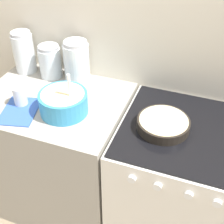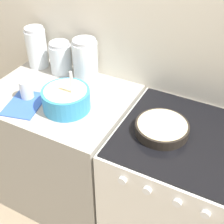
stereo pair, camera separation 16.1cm
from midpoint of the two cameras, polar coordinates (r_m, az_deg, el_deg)
wall_back at (r=1.80m, az=9.64°, el=13.13°), size 4.66×0.05×2.40m
countertop_cabinet at (r=2.12m, az=-6.49°, el=-6.94°), size 0.83×0.65×0.90m
stove at (r=1.93m, az=13.99°, el=-14.36°), size 0.69×0.67×0.90m
mixing_bowl at (r=1.69m, az=-5.70°, el=2.46°), size 0.26×0.26×0.24m
baking_pan at (r=1.58m, az=12.02°, el=-2.99°), size 0.27×0.27×0.05m
storage_jar_left at (r=2.10m, az=-11.38°, el=11.02°), size 0.13×0.13×0.27m
storage_jar_middle at (r=2.01m, az=-7.06°, el=9.40°), size 0.14×0.14×0.21m
storage_jar_right at (r=1.91m, az=-2.46°, el=8.91°), size 0.15×0.15×0.26m
tin_can at (r=1.81m, az=-12.98°, el=3.94°), size 0.07×0.07×0.11m
recipe_page at (r=1.79m, az=-13.23°, el=1.34°), size 0.24×0.29×0.01m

